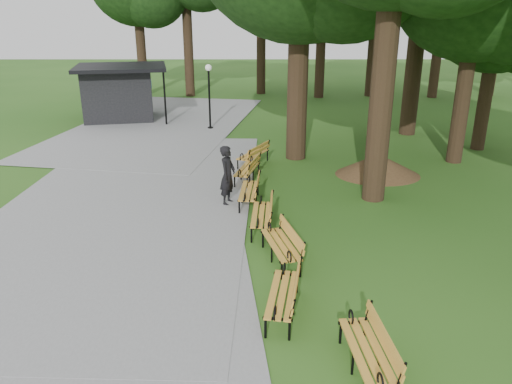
{
  "coord_description": "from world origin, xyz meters",
  "views": [
    {
      "loc": [
        0.12,
        -11.58,
        5.7
      ],
      "look_at": [
        0.15,
        0.86,
        1.1
      ],
      "focal_mm": 34.81,
      "sensor_mm": 36.0,
      "label": 1
    }
  ],
  "objects_px": {
    "bench_5": "(247,169)",
    "bench_0": "(367,352)",
    "dirt_mound": "(378,164)",
    "bench_6": "(253,154)",
    "bench_2": "(281,245)",
    "bench_4": "(249,191)",
    "person": "(228,175)",
    "bench_1": "(283,294)",
    "kiosk": "(118,93)",
    "lamp_post": "(209,83)",
    "bench_3": "(261,215)"
  },
  "relations": [
    {
      "from": "bench_5",
      "to": "bench_0",
      "type": "bearing_deg",
      "value": 25.94
    },
    {
      "from": "dirt_mound",
      "to": "bench_6",
      "type": "height_order",
      "value": "bench_6"
    },
    {
      "from": "dirt_mound",
      "to": "bench_2",
      "type": "xyz_separation_m",
      "value": [
        -3.87,
        -6.61,
        0.05
      ]
    },
    {
      "from": "bench_4",
      "to": "person",
      "type": "bearing_deg",
      "value": -90.0
    },
    {
      "from": "bench_5",
      "to": "bench_6",
      "type": "distance_m",
      "value": 1.88
    },
    {
      "from": "bench_1",
      "to": "bench_4",
      "type": "bearing_deg",
      "value": -163.76
    },
    {
      "from": "bench_4",
      "to": "bench_6",
      "type": "height_order",
      "value": "same"
    },
    {
      "from": "person",
      "to": "kiosk",
      "type": "height_order",
      "value": "kiosk"
    },
    {
      "from": "lamp_post",
      "to": "bench_5",
      "type": "xyz_separation_m",
      "value": [
        1.98,
        -8.08,
        -1.85
      ]
    },
    {
      "from": "kiosk",
      "to": "dirt_mound",
      "type": "height_order",
      "value": "kiosk"
    },
    {
      "from": "bench_2",
      "to": "bench_1",
      "type": "bearing_deg",
      "value": -15.84
    },
    {
      "from": "dirt_mound",
      "to": "bench_5",
      "type": "xyz_separation_m",
      "value": [
        -4.76,
        -0.68,
        0.05
      ]
    },
    {
      "from": "kiosk",
      "to": "bench_1",
      "type": "bearing_deg",
      "value": -78.2
    },
    {
      "from": "lamp_post",
      "to": "dirt_mound",
      "type": "bearing_deg",
      "value": -47.68
    },
    {
      "from": "bench_1",
      "to": "bench_5",
      "type": "height_order",
      "value": "same"
    },
    {
      "from": "kiosk",
      "to": "bench_3",
      "type": "relative_size",
      "value": 2.44
    },
    {
      "from": "lamp_post",
      "to": "bench_0",
      "type": "xyz_separation_m",
      "value": [
        4.08,
        -17.92,
        -1.85
      ]
    },
    {
      "from": "bench_3",
      "to": "bench_6",
      "type": "height_order",
      "value": "same"
    },
    {
      "from": "kiosk",
      "to": "bench_3",
      "type": "distance_m",
      "value": 16.44
    },
    {
      "from": "bench_4",
      "to": "bench_1",
      "type": "bearing_deg",
      "value": 11.09
    },
    {
      "from": "bench_3",
      "to": "lamp_post",
      "type": "bearing_deg",
      "value": -165.42
    },
    {
      "from": "bench_2",
      "to": "bench_6",
      "type": "bearing_deg",
      "value": 171.07
    },
    {
      "from": "dirt_mound",
      "to": "bench_6",
      "type": "relative_size",
      "value": 1.35
    },
    {
      "from": "person",
      "to": "bench_2",
      "type": "xyz_separation_m",
      "value": [
        1.44,
        -3.75,
        -0.49
      ]
    },
    {
      "from": "bench_4",
      "to": "bench_2",
      "type": "bearing_deg",
      "value": 16.21
    },
    {
      "from": "person",
      "to": "bench_3",
      "type": "bearing_deg",
      "value": -133.92
    },
    {
      "from": "bench_1",
      "to": "lamp_post",
      "type": "bearing_deg",
      "value": -160.99
    },
    {
      "from": "person",
      "to": "bench_2",
      "type": "height_order",
      "value": "person"
    },
    {
      "from": "kiosk",
      "to": "bench_4",
      "type": "xyz_separation_m",
      "value": [
        7.2,
        -12.69,
        -1.01
      ]
    },
    {
      "from": "dirt_mound",
      "to": "bench_0",
      "type": "relative_size",
      "value": 1.35
    },
    {
      "from": "kiosk",
      "to": "bench_4",
      "type": "bearing_deg",
      "value": -71.73
    },
    {
      "from": "kiosk",
      "to": "lamp_post",
      "type": "xyz_separation_m",
      "value": [
        5.13,
        -2.38,
        0.84
      ]
    },
    {
      "from": "bench_0",
      "to": "bench_3",
      "type": "bearing_deg",
      "value": -168.63
    },
    {
      "from": "dirt_mound",
      "to": "bench_3",
      "type": "height_order",
      "value": "bench_3"
    },
    {
      "from": "person",
      "to": "bench_4",
      "type": "bearing_deg",
      "value": -75.72
    },
    {
      "from": "person",
      "to": "bench_3",
      "type": "distance_m",
      "value": 2.22
    },
    {
      "from": "kiosk",
      "to": "bench_2",
      "type": "height_order",
      "value": "kiosk"
    },
    {
      "from": "dirt_mound",
      "to": "bench_4",
      "type": "height_order",
      "value": "bench_4"
    },
    {
      "from": "bench_2",
      "to": "bench_3",
      "type": "relative_size",
      "value": 1.0
    },
    {
      "from": "bench_0",
      "to": "person",
      "type": "bearing_deg",
      "value": -165.53
    },
    {
      "from": "person",
      "to": "bench_2",
      "type": "distance_m",
      "value": 4.05
    },
    {
      "from": "bench_0",
      "to": "bench_3",
      "type": "xyz_separation_m",
      "value": [
        -1.65,
        5.75,
        0.0
      ]
    },
    {
      "from": "bench_0",
      "to": "bench_5",
      "type": "xyz_separation_m",
      "value": [
        -2.1,
        9.84,
        0.0
      ]
    },
    {
      "from": "kiosk",
      "to": "bench_4",
      "type": "relative_size",
      "value": 2.44
    },
    {
      "from": "bench_1",
      "to": "bench_4",
      "type": "relative_size",
      "value": 1.0
    },
    {
      "from": "person",
      "to": "bench_4",
      "type": "distance_m",
      "value": 0.81
    },
    {
      "from": "kiosk",
      "to": "dirt_mound",
      "type": "bearing_deg",
      "value": -50.8
    },
    {
      "from": "dirt_mound",
      "to": "bench_5",
      "type": "distance_m",
      "value": 4.81
    },
    {
      "from": "bench_1",
      "to": "bench_3",
      "type": "relative_size",
      "value": 1.0
    },
    {
      "from": "lamp_post",
      "to": "dirt_mound",
      "type": "xyz_separation_m",
      "value": [
        6.74,
        -7.4,
        -1.9
      ]
    }
  ]
}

